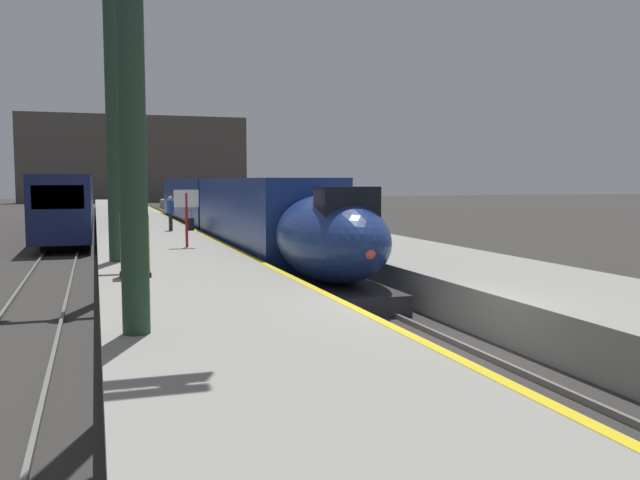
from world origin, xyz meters
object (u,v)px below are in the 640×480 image
passenger_near_edge (171,211)px  departure_info_board (186,206)px  station_column_mid (112,73)px  regional_train_adjacent (71,200)px  highspeed_train_main (231,212)px  ticket_machine_yellow (135,248)px  rolling_suitcase (190,224)px

passenger_near_edge → departure_info_board: size_ratio=0.80×
station_column_mid → departure_info_board: bearing=55.6°
regional_train_adjacent → passenger_near_edge: regional_train_adjacent is taller
highspeed_train_main → passenger_near_edge: 2.98m
passenger_near_edge → highspeed_train_main: bearing=-0.8°
highspeed_train_main → regional_train_adjacent: bearing=114.7°
station_column_mid → ticket_machine_yellow: station_column_mid is taller
station_column_mid → passenger_near_edge: size_ratio=5.57×
highspeed_train_main → rolling_suitcase: size_ratio=38.40×
station_column_mid → ticket_machine_yellow: size_ratio=5.88×
highspeed_train_main → passenger_near_edge: (-2.98, 0.04, 0.11)m
regional_train_adjacent → departure_info_board: regional_train_adjacent is taller
highspeed_train_main → rolling_suitcase: (-2.05, -0.01, -0.58)m
rolling_suitcase → highspeed_train_main: bearing=0.2°
station_column_mid → rolling_suitcase: bearing=72.7°
highspeed_train_main → ticket_machine_yellow: 16.93m
regional_train_adjacent → rolling_suitcase: (6.05, -17.59, -0.77)m
station_column_mid → departure_info_board: 6.20m
regional_train_adjacent → station_column_mid: station_column_mid is taller
regional_train_adjacent → ticket_machine_yellow: 33.67m
regional_train_adjacent → ticket_machine_yellow: regional_train_adjacent is taller
highspeed_train_main → station_column_mid: bearing=-115.5°
highspeed_train_main → rolling_suitcase: bearing=-179.8°
passenger_near_edge → departure_info_board: departure_info_board is taller
regional_train_adjacent → departure_info_board: bearing=-79.6°
regional_train_adjacent → ticket_machine_yellow: size_ratio=22.87×
station_column_mid → departure_info_board: (2.61, 3.80, -4.14)m
highspeed_train_main → regional_train_adjacent: size_ratio=1.03×
regional_train_adjacent → passenger_near_edge: size_ratio=21.66×
station_column_mid → ticket_machine_yellow: 6.11m
highspeed_train_main → station_column_mid: size_ratio=4.01×
ticket_machine_yellow → rolling_suitcase: bearing=77.7°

